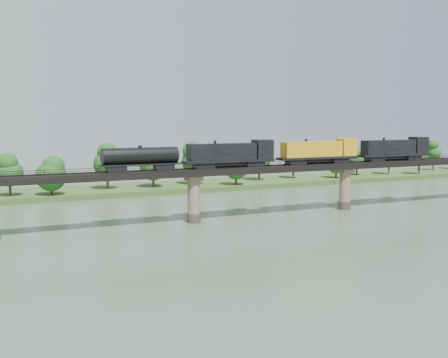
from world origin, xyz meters
name	(u,v)px	position (x,y,z in m)	size (l,w,h in m)	color
ground	(265,252)	(0.00, 0.00, 0.00)	(400.00, 400.00, 0.00)	#3D4E3D
far_bank	(122,190)	(0.00, 85.00, 0.80)	(300.00, 24.00, 1.60)	#2D481C
bridge	(194,197)	(0.00, 30.00, 5.46)	(236.00, 30.00, 11.50)	#473A2D
bridge_superstructure	(194,167)	(0.00, 30.00, 11.79)	(220.00, 4.90, 0.75)	black
far_treeline	(98,165)	(-8.21, 80.52, 8.83)	(289.06, 17.54, 13.60)	#382619
freight_train	(290,153)	(24.21, 30.00, 14.32)	(85.83, 3.34, 5.91)	black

